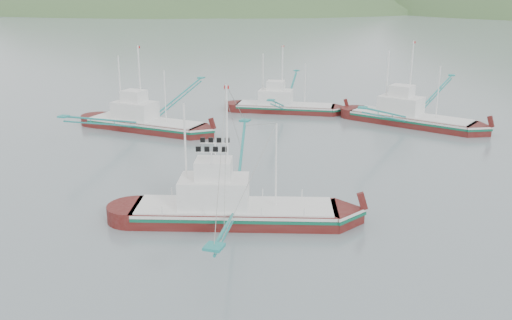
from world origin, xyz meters
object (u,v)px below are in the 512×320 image
(bg_boat_right, at_px, (411,108))
(bg_boat_far, at_px, (284,101))
(bg_boat_left, at_px, (144,117))
(main_boat, at_px, (233,195))

(bg_boat_right, bearing_deg, bg_boat_far, -169.39)
(bg_boat_right, bearing_deg, bg_boat_left, -138.82)
(bg_boat_far, xyz_separation_m, bg_boat_left, (-13.73, -15.52, 0.12))
(main_boat, bearing_deg, bg_boat_left, 115.01)
(main_boat, distance_m, bg_boat_far, 39.67)
(bg_boat_right, distance_m, bg_boat_left, 33.96)
(main_boat, bearing_deg, bg_boat_right, 57.47)
(bg_boat_left, bearing_deg, bg_boat_right, 29.27)
(bg_boat_far, bearing_deg, bg_boat_left, -138.78)
(main_boat, relative_size, bg_boat_left, 1.00)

